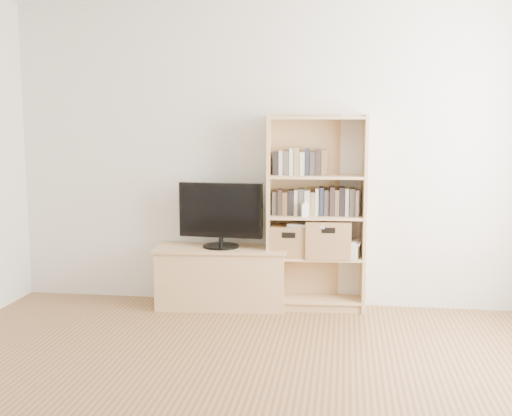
% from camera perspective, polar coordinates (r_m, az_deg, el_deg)
% --- Properties ---
extents(back_wall, '(4.50, 0.02, 2.60)m').
position_cam_1_polar(back_wall, '(5.48, 1.51, 4.85)').
color(back_wall, silver).
rests_on(back_wall, floor).
extents(tv_stand, '(1.10, 0.49, 0.49)m').
position_cam_1_polar(tv_stand, '(5.50, -3.11, -6.25)').
color(tv_stand, tan).
rests_on(tv_stand, floor).
extents(bookshelf, '(0.83, 0.34, 1.63)m').
position_cam_1_polar(bookshelf, '(5.36, 5.36, -0.46)').
color(bookshelf, tan).
rests_on(bookshelf, floor).
extents(television, '(0.72, 0.11, 0.56)m').
position_cam_1_polar(television, '(5.40, -3.15, -0.60)').
color(television, black).
rests_on(television, tv_stand).
extents(books_row_mid, '(0.81, 0.22, 0.21)m').
position_cam_1_polar(books_row_mid, '(5.36, 5.37, 0.51)').
color(books_row_mid, '#39332F').
rests_on(books_row_mid, bookshelf).
extents(books_row_upper, '(0.40, 0.18, 0.21)m').
position_cam_1_polar(books_row_upper, '(5.33, 3.46, 4.06)').
color(books_row_upper, '#39332F').
rests_on(books_row_upper, bookshelf).
extents(baby_monitor, '(0.06, 0.05, 0.11)m').
position_cam_1_polar(baby_monitor, '(5.26, 4.39, -0.22)').
color(baby_monitor, white).
rests_on(baby_monitor, bookshelf).
extents(basket_left, '(0.32, 0.26, 0.26)m').
position_cam_1_polar(basket_left, '(5.39, 3.01, -2.91)').
color(basket_left, olive).
rests_on(basket_left, bookshelf).
extents(basket_right, '(0.39, 0.33, 0.31)m').
position_cam_1_polar(basket_right, '(5.39, 6.39, -2.69)').
color(basket_right, olive).
rests_on(basket_right, bookshelf).
extents(laptop, '(0.36, 0.28, 0.03)m').
position_cam_1_polar(laptop, '(5.35, 4.73, -1.47)').
color(laptop, silver).
rests_on(laptop, basket_left).
extents(magazine_stack, '(0.22, 0.28, 0.12)m').
position_cam_1_polar(magazine_stack, '(5.42, 8.29, -3.69)').
color(magazine_stack, beige).
rests_on(magazine_stack, bookshelf).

